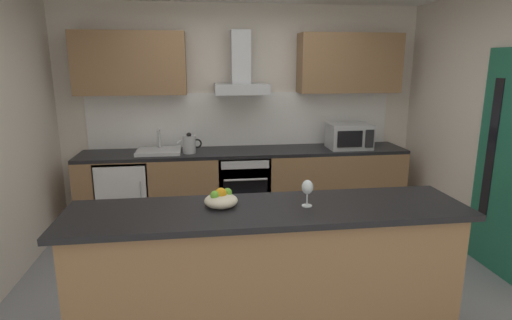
{
  "coord_description": "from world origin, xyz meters",
  "views": [
    {
      "loc": [
        -0.53,
        -3.27,
        1.92
      ],
      "look_at": [
        -0.03,
        0.35,
        1.05
      ],
      "focal_mm": 28.8,
      "sensor_mm": 36.0,
      "label": 1
    }
  ],
  "objects_px": {
    "oven": "(243,186)",
    "microwave": "(349,136)",
    "kettle": "(189,144)",
    "range_hood": "(241,74)",
    "refrigerator": "(126,194)",
    "fruit_bowl": "(221,200)",
    "sink": "(159,151)",
    "wine_glass": "(307,188)"
  },
  "relations": [
    {
      "from": "oven",
      "to": "kettle",
      "type": "distance_m",
      "value": 0.83
    },
    {
      "from": "kettle",
      "to": "sink",
      "type": "bearing_deg",
      "value": 172.75
    },
    {
      "from": "refrigerator",
      "to": "sink",
      "type": "distance_m",
      "value": 0.64
    },
    {
      "from": "oven",
      "to": "microwave",
      "type": "relative_size",
      "value": 1.6
    },
    {
      "from": "sink",
      "to": "range_hood",
      "type": "bearing_deg",
      "value": 6.97
    },
    {
      "from": "microwave",
      "to": "range_hood",
      "type": "height_order",
      "value": "range_hood"
    },
    {
      "from": "refrigerator",
      "to": "oven",
      "type": "bearing_deg",
      "value": 0.11
    },
    {
      "from": "wine_glass",
      "to": "fruit_bowl",
      "type": "height_order",
      "value": "wine_glass"
    },
    {
      "from": "oven",
      "to": "range_hood",
      "type": "xyz_separation_m",
      "value": [
        0.0,
        0.13,
        1.33
      ]
    },
    {
      "from": "kettle",
      "to": "range_hood",
      "type": "xyz_separation_m",
      "value": [
        0.62,
        0.16,
        0.78
      ]
    },
    {
      "from": "wine_glass",
      "to": "fruit_bowl",
      "type": "bearing_deg",
      "value": 171.55
    },
    {
      "from": "oven",
      "to": "wine_glass",
      "type": "relative_size",
      "value": 4.5
    },
    {
      "from": "oven",
      "to": "microwave",
      "type": "distance_m",
      "value": 1.42
    },
    {
      "from": "refrigerator",
      "to": "range_hood",
      "type": "height_order",
      "value": "range_hood"
    },
    {
      "from": "range_hood",
      "to": "fruit_bowl",
      "type": "relative_size",
      "value": 3.27
    },
    {
      "from": "oven",
      "to": "microwave",
      "type": "height_order",
      "value": "microwave"
    },
    {
      "from": "microwave",
      "to": "refrigerator",
      "type": "bearing_deg",
      "value": 179.46
    },
    {
      "from": "wine_glass",
      "to": "fruit_bowl",
      "type": "distance_m",
      "value": 0.57
    },
    {
      "from": "sink",
      "to": "microwave",
      "type": "bearing_deg",
      "value": -0.98
    },
    {
      "from": "oven",
      "to": "microwave",
      "type": "xyz_separation_m",
      "value": [
        1.3,
        -0.03,
        0.59
      ]
    },
    {
      "from": "microwave",
      "to": "sink",
      "type": "distance_m",
      "value": 2.27
    },
    {
      "from": "oven",
      "to": "kettle",
      "type": "bearing_deg",
      "value": -176.88
    },
    {
      "from": "microwave",
      "to": "kettle",
      "type": "bearing_deg",
      "value": -179.83
    },
    {
      "from": "refrigerator",
      "to": "sink",
      "type": "relative_size",
      "value": 1.7
    },
    {
      "from": "oven",
      "to": "refrigerator",
      "type": "bearing_deg",
      "value": -179.89
    },
    {
      "from": "fruit_bowl",
      "to": "microwave",
      "type": "bearing_deg",
      "value": 52.11
    },
    {
      "from": "oven",
      "to": "range_hood",
      "type": "height_order",
      "value": "range_hood"
    },
    {
      "from": "oven",
      "to": "kettle",
      "type": "xyz_separation_m",
      "value": [
        -0.62,
        -0.03,
        0.55
      ]
    },
    {
      "from": "range_hood",
      "to": "wine_glass",
      "type": "relative_size",
      "value": 4.05
    },
    {
      "from": "oven",
      "to": "fruit_bowl",
      "type": "bearing_deg",
      "value": -99.62
    },
    {
      "from": "refrigerator",
      "to": "fruit_bowl",
      "type": "bearing_deg",
      "value": -65.09
    },
    {
      "from": "microwave",
      "to": "fruit_bowl",
      "type": "xyz_separation_m",
      "value": [
        -1.66,
        -2.14,
        -0.01
      ]
    },
    {
      "from": "sink",
      "to": "oven",
      "type": "bearing_deg",
      "value": -0.65
    },
    {
      "from": "refrigerator",
      "to": "fruit_bowl",
      "type": "xyz_separation_m",
      "value": [
        1.0,
        -2.16,
        0.62
      ]
    },
    {
      "from": "oven",
      "to": "range_hood",
      "type": "bearing_deg",
      "value": 90.0
    },
    {
      "from": "oven",
      "to": "wine_glass",
      "type": "xyz_separation_m",
      "value": [
        0.19,
        -2.25,
        0.66
      ]
    },
    {
      "from": "sink",
      "to": "range_hood",
      "type": "xyz_separation_m",
      "value": [
        0.97,
        0.12,
        0.86
      ]
    },
    {
      "from": "kettle",
      "to": "fruit_bowl",
      "type": "height_order",
      "value": "kettle"
    },
    {
      "from": "kettle",
      "to": "microwave",
      "type": "bearing_deg",
      "value": 0.17
    },
    {
      "from": "sink",
      "to": "fruit_bowl",
      "type": "relative_size",
      "value": 2.27
    },
    {
      "from": "microwave",
      "to": "wine_glass",
      "type": "height_order",
      "value": "microwave"
    },
    {
      "from": "refrigerator",
      "to": "microwave",
      "type": "xyz_separation_m",
      "value": [
        2.67,
        -0.03,
        0.62
      ]
    }
  ]
}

